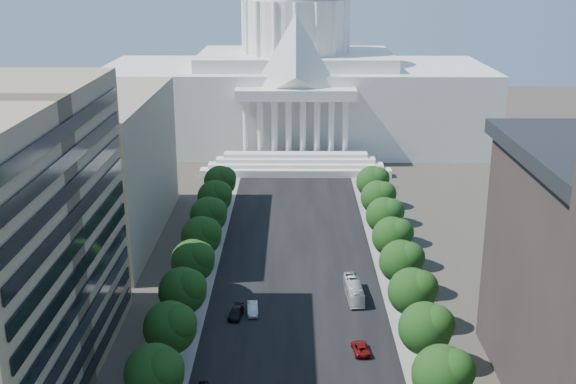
{
  "coord_description": "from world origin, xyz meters",
  "views": [
    {
      "loc": [
        -0.6,
        -43.16,
        54.98
      ],
      "look_at": [
        -1.61,
        85.62,
        14.43
      ],
      "focal_mm": 45.0,
      "sensor_mm": 36.0,
      "label": 1
    }
  ],
  "objects_px": {
    "car_dark_b": "(236,313)",
    "city_bus": "(354,290)",
    "car_red": "(361,348)",
    "car_silver": "(253,309)"
  },
  "relations": [
    {
      "from": "car_silver",
      "to": "car_dark_b",
      "type": "bearing_deg",
      "value": -157.25
    },
    {
      "from": "car_silver",
      "to": "city_bus",
      "type": "bearing_deg",
      "value": 14.57
    },
    {
      "from": "car_silver",
      "to": "car_dark_b",
      "type": "distance_m",
      "value": 3.0
    },
    {
      "from": "car_dark_b",
      "to": "car_silver",
      "type": "bearing_deg",
      "value": 35.35
    },
    {
      "from": "car_silver",
      "to": "car_red",
      "type": "relative_size",
      "value": 1.0
    },
    {
      "from": "car_silver",
      "to": "car_red",
      "type": "xyz_separation_m",
      "value": [
        16.75,
        -12.48,
        -0.13
      ]
    },
    {
      "from": "car_red",
      "to": "city_bus",
      "type": "distance_m",
      "value": 18.57
    },
    {
      "from": "car_dark_b",
      "to": "city_bus",
      "type": "distance_m",
      "value": 21.21
    },
    {
      "from": "car_red",
      "to": "car_dark_b",
      "type": "relative_size",
      "value": 1.0
    },
    {
      "from": "car_dark_b",
      "to": "city_bus",
      "type": "bearing_deg",
      "value": 28.32
    }
  ]
}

